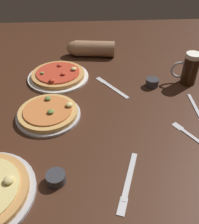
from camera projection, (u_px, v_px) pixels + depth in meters
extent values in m
cube|color=#3D2114|center=(100.00, 118.00, 1.04)|extent=(2.40, 2.40, 0.03)
ellipsoid|color=#DBC67A|center=(9.00, 180.00, 0.72)|extent=(0.03, 0.03, 0.02)
cylinder|color=silver|center=(58.00, 77.00, 1.27)|extent=(0.31, 0.31, 0.01)
cylinder|color=tan|center=(58.00, 74.00, 1.26)|extent=(0.27, 0.27, 0.02)
cylinder|color=#B73823|center=(58.00, 72.00, 1.25)|extent=(0.22, 0.22, 0.01)
ellipsoid|color=#B73823|center=(63.00, 74.00, 1.22)|extent=(0.03, 0.03, 0.01)
ellipsoid|color=#B73823|center=(52.00, 80.00, 1.17)|extent=(0.03, 0.03, 0.01)
ellipsoid|color=#B73823|center=(60.00, 65.00, 1.29)|extent=(0.02, 0.02, 0.01)
ellipsoid|color=#DBC67A|center=(74.00, 69.00, 1.26)|extent=(0.03, 0.03, 0.01)
ellipsoid|color=olive|center=(42.00, 73.00, 1.23)|extent=(0.02, 0.02, 0.01)
cylinder|color=#B2B2B7|center=(49.00, 115.00, 1.02)|extent=(0.27, 0.27, 0.01)
cylinder|color=tan|center=(48.00, 112.00, 1.01)|extent=(0.24, 0.24, 0.02)
cylinder|color=#C67038|center=(48.00, 110.00, 1.00)|extent=(0.20, 0.20, 0.01)
ellipsoid|color=#DBC67A|center=(69.00, 105.00, 1.02)|extent=(0.03, 0.03, 0.01)
ellipsoid|color=olive|center=(48.00, 98.00, 1.05)|extent=(0.03, 0.03, 0.01)
ellipsoid|color=olive|center=(51.00, 112.00, 0.98)|extent=(0.03, 0.03, 0.01)
cylinder|color=black|center=(190.00, 71.00, 1.19)|extent=(0.07, 0.07, 0.14)
cylinder|color=white|center=(194.00, 56.00, 1.14)|extent=(0.07, 0.07, 0.02)
torus|color=silver|center=(180.00, 70.00, 1.20)|extent=(0.09, 0.03, 0.09)
cylinder|color=#333338|center=(56.00, 178.00, 0.76)|extent=(0.06, 0.06, 0.03)
cylinder|color=#333338|center=(152.00, 83.00, 1.20)|extent=(0.06, 0.06, 0.04)
cube|color=silver|center=(195.00, 106.00, 1.08)|extent=(0.02, 0.19, 0.01)
cube|color=silver|center=(130.00, 175.00, 0.79)|extent=(0.08, 0.19, 0.01)
cube|color=silver|center=(122.00, 206.00, 0.70)|extent=(0.04, 0.06, 0.00)
cube|color=silver|center=(178.00, 126.00, 0.97)|extent=(0.04, 0.05, 0.00)
cube|color=silver|center=(115.00, 89.00, 1.18)|extent=(0.12, 0.17, 0.01)
cube|color=silver|center=(101.00, 80.00, 1.25)|extent=(0.05, 0.06, 0.00)
cylinder|color=#936B4C|center=(95.00, 49.00, 1.45)|extent=(0.24, 0.12, 0.09)
ellipsoid|color=#936B4C|center=(75.00, 48.00, 1.45)|extent=(0.10, 0.08, 0.08)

